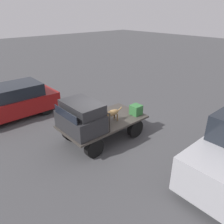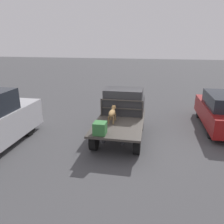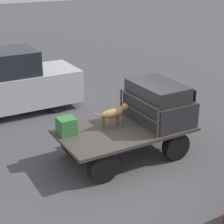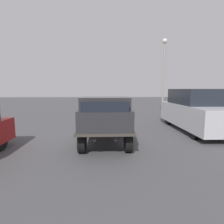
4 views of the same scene
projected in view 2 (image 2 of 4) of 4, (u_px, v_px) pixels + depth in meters
name	position (u px, v px, depth m)	size (l,w,h in m)	color
ground_plane	(120.00, 139.00, 8.97)	(80.00, 80.00, 0.00)	#474749
flatbed_truck	(120.00, 126.00, 8.79)	(3.47, 1.88, 0.80)	black
truck_cab	(124.00, 101.00, 9.54)	(1.22, 1.76, 1.07)	#28282B
truck_headboard	(121.00, 106.00, 8.93)	(0.04, 1.76, 0.75)	#3D3833
dog	(112.00, 113.00, 8.50)	(1.05, 0.24, 0.61)	brown
cargo_crate	(100.00, 128.00, 7.41)	(0.42, 0.42, 0.42)	#337038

